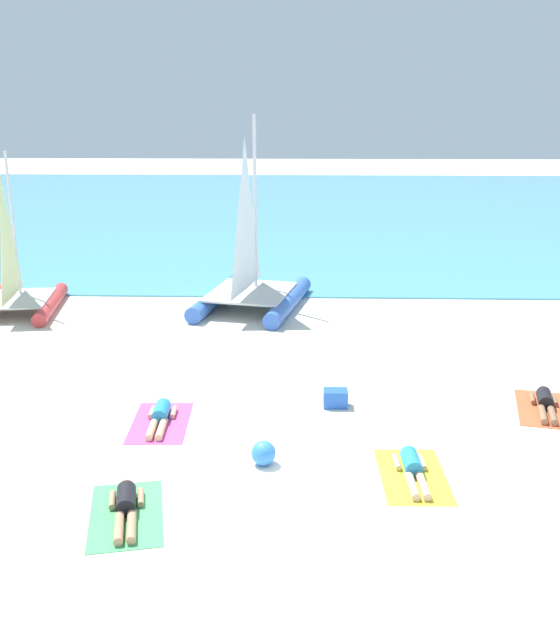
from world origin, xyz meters
The scene contains 14 objects.
ground_plane centered at (0.00, 10.00, 0.00)m, with size 120.00×120.00×0.00m, color silver.
ocean_water centered at (0.00, 31.56, 0.03)m, with size 120.00×40.00×0.05m, color #4C9EB7.
sailboat_blue centered at (-1.05, 10.36, 0.85)m, with size 3.63×4.87×5.73m.
sailboat_red centered at (-8.02, 9.68, 0.70)m, with size 2.80×3.91×4.71m.
towel_leftmost centered at (-2.27, 2.10, 0.01)m, with size 1.10×1.90×0.01m, color #D84C99.
sunbather_leftmost centered at (-2.27, 2.17, 0.13)m, with size 0.56×1.56×0.30m.
towel_center_left centered at (-2.16, -1.18, 0.01)m, with size 1.10×1.90×0.01m, color #4CB266.
sunbather_center_left centered at (-2.17, -1.12, 0.13)m, with size 0.72×1.56×0.30m.
towel_center_right centered at (2.41, 0.15, 0.01)m, with size 1.10×1.90×0.01m, color yellow.
sunbather_center_right centered at (2.41, 0.21, 0.13)m, with size 0.55×1.56×0.30m.
towel_rightmost centered at (5.53, 3.00, 0.01)m, with size 1.10×1.90×0.01m, color #EA5933.
sunbather_rightmost centered at (5.55, 3.06, 0.13)m, with size 0.72×1.56×0.30m.
beach_ball centered at (-0.14, 0.48, 0.22)m, with size 0.44×0.44×0.44m, color #337FE5.
cooler_box centered at (1.22, 3.02, 0.18)m, with size 0.50×0.36×0.36m, color blue.
Camera 1 is at (0.50, -10.75, 6.07)m, focal length 40.27 mm.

